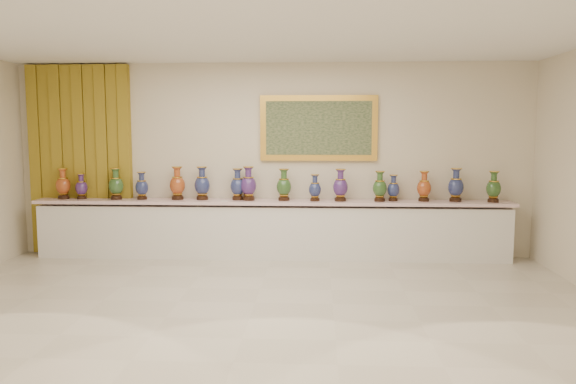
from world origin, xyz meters
name	(u,v)px	position (x,y,z in m)	size (l,w,h in m)	color
ground	(255,303)	(0.00, 0.00, 0.00)	(8.00, 8.00, 0.00)	beige
room	(118,155)	(-2.43, 2.44, 1.58)	(8.00, 8.00, 8.00)	beige
counter	(271,230)	(0.00, 2.27, 0.44)	(7.28, 0.48, 0.90)	white
vase_0	(63,185)	(-3.26, 2.27, 1.11)	(0.26, 0.26, 0.48)	black
vase_1	(81,188)	(-2.97, 2.28, 1.08)	(0.22, 0.22, 0.40)	black
vase_2	(116,185)	(-2.41, 2.25, 1.12)	(0.29, 0.29, 0.49)	black
vase_3	(142,187)	(-2.01, 2.27, 1.09)	(0.21, 0.21, 0.43)	black
vase_4	(177,185)	(-1.46, 2.29, 1.13)	(0.29, 0.29, 0.51)	black
vase_5	(202,185)	(-1.07, 2.29, 1.13)	(0.27, 0.27, 0.51)	black
vase_6	(238,186)	(-0.52, 2.28, 1.12)	(0.23, 0.23, 0.48)	black
vase_7	(249,185)	(-0.35, 2.25, 1.13)	(0.32, 0.32, 0.52)	black
vase_8	(284,186)	(0.19, 2.26, 1.12)	(0.29, 0.29, 0.48)	black
vase_9	(315,189)	(0.67, 2.22, 1.08)	(0.21, 0.21, 0.40)	black
vase_10	(340,187)	(1.05, 2.23, 1.12)	(0.29, 0.29, 0.49)	black
vase_11	(380,188)	(1.64, 2.23, 1.11)	(0.24, 0.24, 0.46)	black
vase_12	(393,189)	(1.85, 2.29, 1.08)	(0.23, 0.23, 0.40)	black
vase_13	(424,188)	(2.31, 2.28, 1.10)	(0.23, 0.23, 0.46)	black
vase_14	(456,187)	(2.78, 2.28, 1.12)	(0.29, 0.29, 0.50)	black
vase_15	(494,188)	(3.33, 2.22, 1.11)	(0.26, 0.26, 0.46)	black
label_card	(224,201)	(-0.70, 2.13, 0.90)	(0.10, 0.06, 0.00)	white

